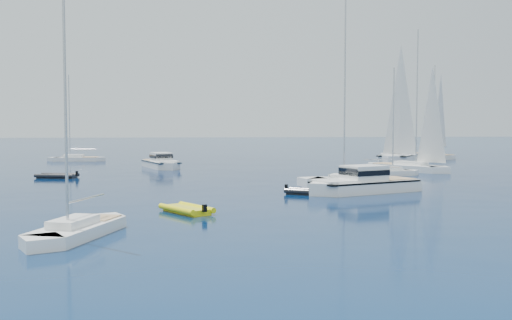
{
  "coord_description": "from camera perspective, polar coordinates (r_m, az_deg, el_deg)",
  "views": [
    {
      "loc": [
        -9.63,
        -34.94,
        5.68
      ],
      "look_at": [
        -4.08,
        21.15,
        2.2
      ],
      "focal_mm": 42.6,
      "sensor_mm": 36.0,
      "label": 1
    }
  ],
  "objects": [
    {
      "name": "ground",
      "position": [
        36.69,
        9.69,
        -5.42
      ],
      "size": [
        400.0,
        400.0,
        0.0
      ],
      "primitive_type": "plane",
      "color": "#08284D",
      "rests_on": "ground"
    },
    {
      "name": "motor_cruiser_centre",
      "position": [
        50.05,
        9.9,
        -3.04
      ],
      "size": [
        11.16,
        7.28,
        2.82
      ],
      "primitive_type": null,
      "rotation": [
        0.0,
        0.0,
        1.98
      ],
      "color": "white",
      "rests_on": "ground"
    },
    {
      "name": "motor_cruiser_distant",
      "position": [
        88.57,
        13.31,
        -0.24
      ],
      "size": [
        10.42,
        13.4,
        3.48
      ],
      "primitive_type": null,
      "rotation": [
        0.0,
        0.0,
        2.59
      ],
      "color": "white",
      "rests_on": "ground"
    },
    {
      "name": "motor_cruiser_horizon",
      "position": [
        76.96,
        -8.86,
        -0.74
      ],
      "size": [
        5.92,
        9.84,
        2.47
      ],
      "primitive_type": null,
      "rotation": [
        0.0,
        0.0,
        3.49
      ],
      "color": "silver",
      "rests_on": "ground"
    },
    {
      "name": "sailboat_fore",
      "position": [
        31.76,
        -16.43,
        -6.91
      ],
      "size": [
        5.05,
        9.35,
        13.33
      ],
      "primitive_type": null,
      "rotation": [
        0.0,
        0.0,
        2.83
      ],
      "color": "white",
      "rests_on": "ground"
    },
    {
      "name": "sailboat_mid_r",
      "position": [
        53.4,
        9.45,
        -2.62
      ],
      "size": [
        11.5,
        8.3,
        16.94
      ],
      "primitive_type": null,
      "rotation": [
        0.0,
        0.0,
        1.05
      ],
      "color": "white",
      "rests_on": "ground"
    },
    {
      "name": "sailboat_centre",
      "position": [
        66.72,
        12.07,
        -1.43
      ],
      "size": [
        8.37,
        3.19,
        12.0
      ],
      "primitive_type": null,
      "rotation": [
        0.0,
        0.0,
        4.85
      ],
      "color": "silver",
      "rests_on": "ground"
    },
    {
      "name": "sailboat_sails_r",
      "position": [
        73.36,
        14.0,
        -1.01
      ],
      "size": [
        9.53,
        10.89,
        16.95
      ],
      "primitive_type": null,
      "rotation": [
        0.0,
        0.0,
        3.81
      ],
      "color": "white",
      "rests_on": "ground"
    },
    {
      "name": "sailboat_far_l",
      "position": [
        93.26,
        -16.52,
        -0.11
      ],
      "size": [
        9.06,
        2.83,
        13.15
      ],
      "primitive_type": null,
      "rotation": [
        0.0,
        0.0,
        1.51
      ],
      "color": "silver",
      "rests_on": "ground"
    },
    {
      "name": "sailboat_sails_far",
      "position": [
        96.94,
        16.6,
        0.02
      ],
      "size": [
        9.51,
        8.44,
        14.89
      ],
      "primitive_type": null,
      "rotation": [
        0.0,
        0.0,
        2.25
      ],
      "color": "white",
      "rests_on": "ground"
    },
    {
      "name": "tender_yellow",
      "position": [
        38.64,
        -6.53,
        -4.94
      ],
      "size": [
        4.09,
        4.68,
        0.95
      ],
      "primitive_type": null,
      "rotation": [
        0.0,
        0.0,
        0.56
      ],
      "color": "yellow",
      "rests_on": "ground"
    },
    {
      "name": "tender_grey_near",
      "position": [
        48.21,
        4.53,
        -3.24
      ],
      "size": [
        3.47,
        3.01,
        0.95
      ],
      "primitive_type": null,
      "rotation": [
        0.0,
        0.0,
        4.18
      ],
      "color": "black",
      "rests_on": "ground"
    },
    {
      "name": "tender_grey_far",
      "position": [
        65.56,
        -18.18,
        -1.61
      ],
      "size": [
        4.67,
        3.15,
        0.95
      ],
      "primitive_type": null,
      "rotation": [
        0.0,
        0.0,
        1.36
      ],
      "color": "black",
      "rests_on": "ground"
    }
  ]
}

